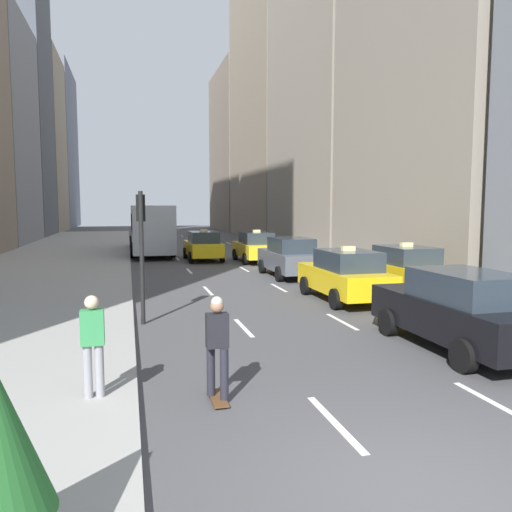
% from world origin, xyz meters
% --- Properties ---
extents(ground_plane, '(160.00, 160.00, 0.00)m').
position_xyz_m(ground_plane, '(0.00, 0.00, 0.00)').
color(ground_plane, '#474749').
extents(sidewalk_left, '(8.00, 66.00, 0.15)m').
position_xyz_m(sidewalk_left, '(-7.00, 27.00, 0.07)').
color(sidewalk_left, '#9E9E99').
rests_on(sidewalk_left, ground).
extents(lane_markings, '(5.72, 56.00, 0.01)m').
position_xyz_m(lane_markings, '(2.60, 23.00, 0.01)').
color(lane_markings, white).
rests_on(lane_markings, ground).
extents(building_row_right, '(6.00, 72.48, 33.26)m').
position_xyz_m(building_row_right, '(12.00, 33.35, 14.13)').
color(building_row_right, gray).
rests_on(building_row_right, ground).
extents(taxi_lead, '(2.02, 4.40, 1.87)m').
position_xyz_m(taxi_lead, '(4.00, 23.14, 0.88)').
color(taxi_lead, yellow).
rests_on(taxi_lead, ground).
extents(taxi_second, '(2.02, 4.40, 1.87)m').
position_xyz_m(taxi_second, '(6.80, 11.91, 0.88)').
color(taxi_second, yellow).
rests_on(taxi_second, ground).
extents(taxi_third, '(2.02, 4.40, 1.87)m').
position_xyz_m(taxi_third, '(1.20, 24.71, 0.88)').
color(taxi_third, yellow).
rests_on(taxi_third, ground).
extents(taxi_fourth, '(2.02, 4.40, 1.87)m').
position_xyz_m(taxi_fourth, '(4.00, 10.87, 0.88)').
color(taxi_fourth, yellow).
rests_on(taxi_fourth, ground).
extents(sedan_black_near, '(2.02, 4.66, 1.79)m').
position_xyz_m(sedan_black_near, '(4.00, 4.84, 0.91)').
color(sedan_black_near, black).
rests_on(sedan_black_near, ground).
extents(sedan_silver_behind, '(2.02, 4.49, 1.79)m').
position_xyz_m(sedan_silver_behind, '(4.00, 16.87, 0.91)').
color(sedan_silver_behind, '#565B66').
rests_on(sedan_silver_behind, ground).
extents(city_bus, '(2.80, 11.61, 3.25)m').
position_xyz_m(city_bus, '(-1.61, 30.46, 1.79)').
color(city_bus, '#B7BCC1').
rests_on(city_bus, ground).
extents(skateboarder, '(0.36, 0.80, 1.75)m').
position_xyz_m(skateboarder, '(-1.73, 3.26, 0.96)').
color(skateboarder, brown).
rests_on(skateboarder, ground).
extents(pedestrian_near_curb, '(0.36, 0.22, 1.65)m').
position_xyz_m(pedestrian_near_curb, '(-3.68, 3.54, 1.07)').
color(pedestrian_near_curb, gray).
rests_on(pedestrian_near_curb, sidewalk_left).
extents(traffic_light_pole, '(0.24, 0.42, 3.60)m').
position_xyz_m(traffic_light_pole, '(-2.75, 9.19, 2.41)').
color(traffic_light_pole, black).
rests_on(traffic_light_pole, ground).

